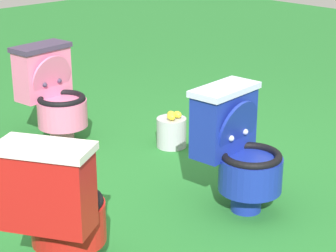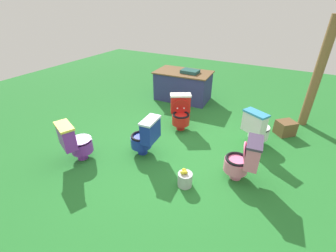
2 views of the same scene
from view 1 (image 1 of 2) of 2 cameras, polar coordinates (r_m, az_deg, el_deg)
The scene contains 5 objects.
ground at distance 3.83m, azimuth -1.34°, elevation -6.84°, with size 14.00×14.00×0.00m, color #26752D.
toilet_blue at distance 3.63m, azimuth 6.43°, elevation -2.03°, with size 0.52×0.45×0.73m.
toilet_pink at distance 4.71m, azimuth -10.48°, elevation 2.95°, with size 0.53×0.45×0.73m.
toilet_red at distance 3.00m, azimuth -9.97°, elevation -7.23°, with size 0.60×0.63×0.73m.
lemon_bucket at distance 4.60m, azimuth 0.32°, elevation -0.51°, with size 0.22×0.22×0.28m.
Camera 1 is at (-2.52, 2.30, 1.73)m, focal length 66.58 mm.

